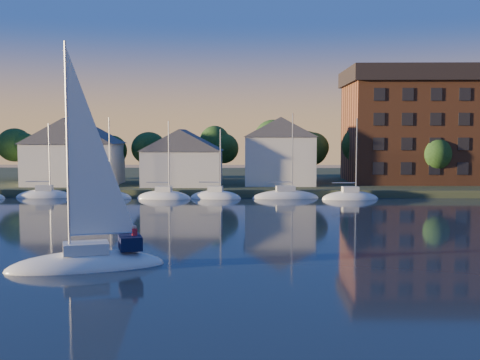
{
  "coord_description": "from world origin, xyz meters",
  "views": [
    {
      "loc": [
        4.01,
        -29.05,
        8.69
      ],
      "look_at": [
        2.97,
        22.0,
        4.6
      ],
      "focal_mm": 45.0,
      "sensor_mm": 36.0,
      "label": 1
    }
  ],
  "objects_px": {
    "clubhouse_west": "(74,151)",
    "clubhouse_east": "(279,150)",
    "hero_sailboat": "(89,258)",
    "condo_block": "(446,125)",
    "clubhouse_centre": "(183,157)"
  },
  "relations": [
    {
      "from": "clubhouse_west",
      "to": "clubhouse_centre",
      "type": "relative_size",
      "value": 1.18
    },
    {
      "from": "condo_block",
      "to": "hero_sailboat",
      "type": "distance_m",
      "value": 69.91
    },
    {
      "from": "condo_block",
      "to": "clubhouse_centre",
      "type": "bearing_deg",
      "value": -168.76
    },
    {
      "from": "clubhouse_west",
      "to": "condo_block",
      "type": "bearing_deg",
      "value": 7.07
    },
    {
      "from": "clubhouse_west",
      "to": "condo_block",
      "type": "height_order",
      "value": "condo_block"
    },
    {
      "from": "clubhouse_west",
      "to": "clubhouse_east",
      "type": "bearing_deg",
      "value": 1.91
    },
    {
      "from": "clubhouse_centre",
      "to": "clubhouse_east",
      "type": "xyz_separation_m",
      "value": [
        14.0,
        2.0,
        0.87
      ]
    },
    {
      "from": "clubhouse_centre",
      "to": "clubhouse_west",
      "type": "bearing_deg",
      "value": 176.42
    },
    {
      "from": "clubhouse_west",
      "to": "hero_sailboat",
      "type": "relative_size",
      "value": 0.89
    },
    {
      "from": "hero_sailboat",
      "to": "condo_block",
      "type": "bearing_deg",
      "value": -143.95
    },
    {
      "from": "clubhouse_west",
      "to": "clubhouse_east",
      "type": "relative_size",
      "value": 1.3
    },
    {
      "from": "clubhouse_west",
      "to": "clubhouse_centre",
      "type": "bearing_deg",
      "value": -3.58
    },
    {
      "from": "clubhouse_east",
      "to": "clubhouse_west",
      "type": "bearing_deg",
      "value": -178.09
    },
    {
      "from": "clubhouse_west",
      "to": "clubhouse_east",
      "type": "distance_m",
      "value": 30.02
    },
    {
      "from": "clubhouse_west",
      "to": "condo_block",
      "type": "relative_size",
      "value": 0.44
    }
  ]
}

